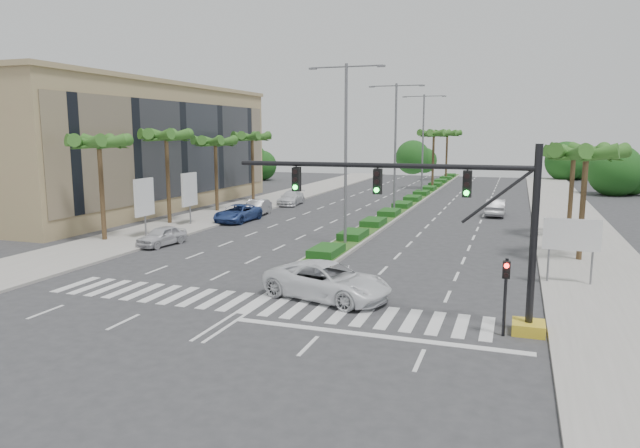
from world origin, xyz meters
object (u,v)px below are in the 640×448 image
Objects in this scene: car_parked_b at (257,208)px; car_crossing at (328,281)px; car_parked_c at (238,213)px; car_parked_d at (291,198)px; car_parked_a at (162,236)px; car_right at (496,207)px.

car_parked_b is 0.74× the size of car_crossing.
car_parked_c reaches higher than car_parked_d.
car_parked_d reaches higher than car_parked_a.
car_parked_c is 23.57m from car_right.
car_parked_d is 0.82× the size of car_crossing.
car_right is at bearing 12.93° from car_parked_b.
car_parked_c is at bearing -96.11° from car_parked_b.
car_parked_b is 3.76m from car_parked_c.
car_parked_b is 8.49m from car_parked_d.
car_crossing is (14.58, -31.57, 0.12)m from car_parked_d.
car_parked_a is 0.78× the size of car_parked_d.
car_parked_b is at bearing 19.93° from car_right.
car_parked_d is 20.91m from car_right.
car_parked_a is 11.14m from car_parked_c.
car_parked_b is at bearing -95.34° from car_parked_d.
car_parked_d is (0.00, 12.25, -0.02)m from car_parked_c.
car_parked_a is at bearing 47.54° from car_right.
car_parked_a is 16.72m from car_crossing.
car_parked_b is 0.95× the size of car_right.
car_parked_c is (0.00, -3.76, -0.01)m from car_parked_b.
car_right reaches higher than car_parked_c.
car_crossing is (14.58, -8.18, 0.18)m from car_parked_a.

